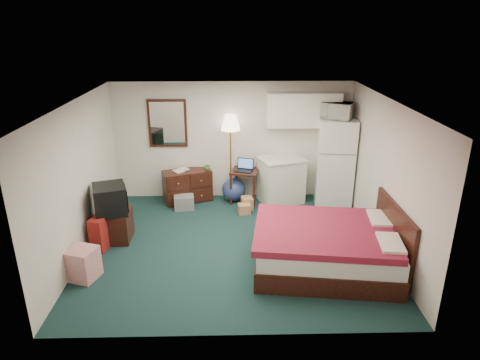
{
  "coord_description": "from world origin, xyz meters",
  "views": [
    {
      "loc": [
        -0.06,
        -6.54,
        3.7
      ],
      "look_at": [
        0.12,
        0.55,
        1.01
      ],
      "focal_mm": 32.0,
      "sensor_mm": 36.0,
      "label": 1
    }
  ],
  "objects_px": {
    "dresser": "(187,186)",
    "kitchen_counter": "(281,181)",
    "bed": "(326,248)",
    "suitcase": "(100,233)",
    "tv_stand": "(115,225)",
    "floor_lamp": "(231,158)",
    "fridge": "(335,161)",
    "desk": "(245,186)"
  },
  "relations": [
    {
      "from": "dresser",
      "to": "tv_stand",
      "type": "bearing_deg",
      "value": -143.43
    },
    {
      "from": "desk",
      "to": "tv_stand",
      "type": "xyz_separation_m",
      "value": [
        -2.35,
        -1.65,
        -0.08
      ]
    },
    {
      "from": "bed",
      "to": "desk",
      "type": "bearing_deg",
      "value": 121.38
    },
    {
      "from": "kitchen_counter",
      "to": "suitcase",
      "type": "distance_m",
      "value": 3.84
    },
    {
      "from": "floor_lamp",
      "to": "tv_stand",
      "type": "relative_size",
      "value": 3.16
    },
    {
      "from": "suitcase",
      "to": "desk",
      "type": "bearing_deg",
      "value": 50.73
    },
    {
      "from": "dresser",
      "to": "bed",
      "type": "height_order",
      "value": "bed"
    },
    {
      "from": "floor_lamp",
      "to": "dresser",
      "type": "bearing_deg",
      "value": -175.71
    },
    {
      "from": "kitchen_counter",
      "to": "fridge",
      "type": "distance_m",
      "value": 1.19
    },
    {
      "from": "floor_lamp",
      "to": "suitcase",
      "type": "distance_m",
      "value": 3.13
    },
    {
      "from": "bed",
      "to": "suitcase",
      "type": "xyz_separation_m",
      "value": [
        -3.69,
        0.67,
        -0.05
      ]
    },
    {
      "from": "fridge",
      "to": "bed",
      "type": "height_order",
      "value": "fridge"
    },
    {
      "from": "tv_stand",
      "to": "suitcase",
      "type": "height_order",
      "value": "suitcase"
    },
    {
      "from": "bed",
      "to": "fridge",
      "type": "bearing_deg",
      "value": 82.5
    },
    {
      "from": "desk",
      "to": "suitcase",
      "type": "height_order",
      "value": "desk"
    },
    {
      "from": "bed",
      "to": "suitcase",
      "type": "bearing_deg",
      "value": 177.29
    },
    {
      "from": "dresser",
      "to": "fridge",
      "type": "distance_m",
      "value": 3.16
    },
    {
      "from": "fridge",
      "to": "bed",
      "type": "xyz_separation_m",
      "value": [
        -0.7,
        -2.61,
        -0.56
      ]
    },
    {
      "from": "dresser",
      "to": "tv_stand",
      "type": "relative_size",
      "value": 1.7
    },
    {
      "from": "desk",
      "to": "suitcase",
      "type": "distance_m",
      "value": 3.21
    },
    {
      "from": "floor_lamp",
      "to": "bed",
      "type": "xyz_separation_m",
      "value": [
        1.47,
        -2.78,
        -0.59
      ]
    },
    {
      "from": "kitchen_counter",
      "to": "floor_lamp",
      "type": "bearing_deg",
      "value": 153.54
    },
    {
      "from": "bed",
      "to": "dresser",
      "type": "bearing_deg",
      "value": 139.14
    },
    {
      "from": "dresser",
      "to": "kitchen_counter",
      "type": "xyz_separation_m",
      "value": [
        2.0,
        -0.07,
        0.13
      ]
    },
    {
      "from": "dresser",
      "to": "fridge",
      "type": "relative_size",
      "value": 0.55
    },
    {
      "from": "kitchen_counter",
      "to": "desk",
      "type": "bearing_deg",
      "value": 159.54
    },
    {
      "from": "dresser",
      "to": "kitchen_counter",
      "type": "height_order",
      "value": "kitchen_counter"
    },
    {
      "from": "desk",
      "to": "kitchen_counter",
      "type": "bearing_deg",
      "value": 13.06
    },
    {
      "from": "fridge",
      "to": "suitcase",
      "type": "height_order",
      "value": "fridge"
    },
    {
      "from": "fridge",
      "to": "bed",
      "type": "relative_size",
      "value": 0.85
    },
    {
      "from": "suitcase",
      "to": "kitchen_counter",
      "type": "bearing_deg",
      "value": 43.36
    },
    {
      "from": "suitcase",
      "to": "floor_lamp",
      "type": "bearing_deg",
      "value": 55.93
    },
    {
      "from": "desk",
      "to": "dresser",
      "type": "bearing_deg",
      "value": -167.78
    },
    {
      "from": "bed",
      "to": "suitcase",
      "type": "relative_size",
      "value": 3.63
    },
    {
      "from": "dresser",
      "to": "floor_lamp",
      "type": "height_order",
      "value": "floor_lamp"
    },
    {
      "from": "kitchen_counter",
      "to": "tv_stand",
      "type": "xyz_separation_m",
      "value": [
        -3.12,
        -1.63,
        -0.2
      ]
    },
    {
      "from": "desk",
      "to": "tv_stand",
      "type": "height_order",
      "value": "desk"
    },
    {
      "from": "dresser",
      "to": "tv_stand",
      "type": "distance_m",
      "value": 2.03
    },
    {
      "from": "dresser",
      "to": "bed",
      "type": "bearing_deg",
      "value": -68.38
    },
    {
      "from": "floor_lamp",
      "to": "tv_stand",
      "type": "xyz_separation_m",
      "value": [
        -2.05,
        -1.77,
        -0.66
      ]
    },
    {
      "from": "floor_lamp",
      "to": "desk",
      "type": "height_order",
      "value": "floor_lamp"
    },
    {
      "from": "dresser",
      "to": "desk",
      "type": "distance_m",
      "value": 1.23
    }
  ]
}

